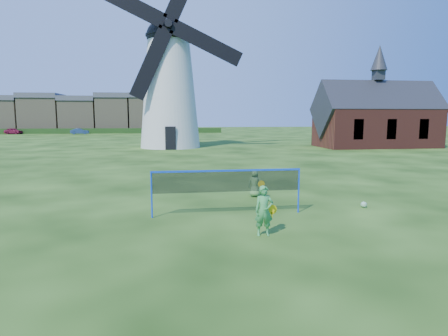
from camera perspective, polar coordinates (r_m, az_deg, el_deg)
name	(u,v)px	position (r m, az deg, el deg)	size (l,w,h in m)	color
ground	(220,213)	(13.25, -0.55, -6.74)	(220.00, 220.00, 0.00)	black
windmill	(169,84)	(41.73, -8.17, 12.29)	(14.87, 6.38, 19.74)	silver
chapel	(376,119)	(45.04, 21.81, 6.84)	(12.87, 6.24, 10.89)	#5E281F
badminton_net	(227,182)	(12.75, 0.47, -2.08)	(5.05, 0.05, 1.55)	blue
player_girl	(264,211)	(10.71, 6.00, -6.39)	(0.69, 0.38, 1.41)	green
player_boy	(255,183)	(15.84, 4.65, -2.31)	(0.68, 0.54, 1.12)	#599347
play_ball	(364,205)	(14.91, 20.17, -5.16)	(0.22, 0.22, 0.22)	green
terraced_houses	(46,113)	(88.43, -25.08, 7.42)	(49.82, 8.40, 8.29)	gray
hedge	(65,131)	(81.34, -22.74, 5.12)	(62.00, 0.80, 1.00)	#193814
car_left	(13,131)	(83.11, -28.97, 4.86)	(1.38, 3.44, 1.17)	maroon
car_right	(80,131)	(77.47, -20.77, 5.15)	(1.15, 3.31, 1.09)	navy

